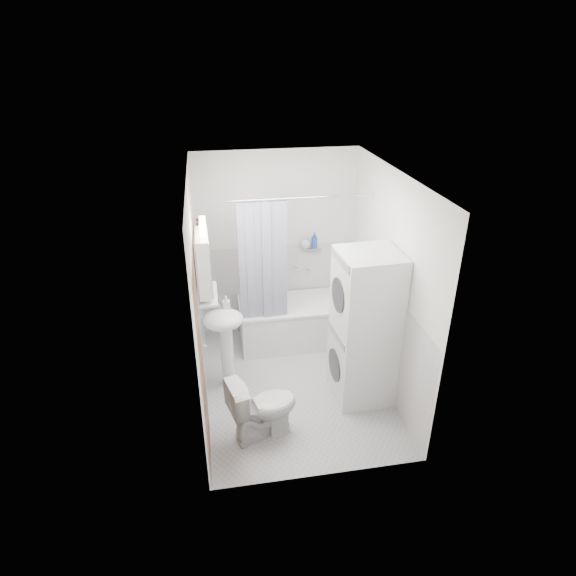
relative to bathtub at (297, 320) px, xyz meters
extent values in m
plane|color=#B7B6BB|center=(-0.19, -0.92, -0.31)|extent=(2.60, 2.60, 0.00)
plane|color=white|center=(-0.19, 0.38, 0.89)|extent=(2.00, 0.00, 2.00)
plane|color=white|center=(-0.19, -2.22, 0.89)|extent=(2.00, 0.00, 2.00)
plane|color=white|center=(-1.19, -0.92, 0.89)|extent=(0.00, 2.60, 2.60)
plane|color=white|center=(0.81, -0.92, 0.89)|extent=(0.00, 2.60, 2.60)
plane|color=white|center=(-0.19, -0.92, 2.09)|extent=(2.60, 2.60, 0.00)
plane|color=white|center=(-0.19, 0.37, 0.29)|extent=(1.98, 0.00, 1.98)
plane|color=white|center=(-1.18, -0.92, 0.29)|extent=(0.00, 2.58, 2.58)
plane|color=white|center=(0.80, -0.92, 0.29)|extent=(0.00, 2.58, 2.58)
plane|color=brown|center=(-1.17, -1.80, 0.69)|extent=(0.00, 2.00, 2.00)
cylinder|color=silver|center=(-1.14, -1.47, 0.69)|extent=(0.04, 0.04, 0.04)
cube|color=white|center=(0.00, 0.00, -0.04)|extent=(1.45, 0.68, 0.53)
cube|color=white|center=(0.00, 0.00, 0.24)|extent=(1.47, 0.70, 0.03)
cube|color=silver|center=(0.00, 0.00, 0.12)|extent=(1.27, 0.50, 0.20)
cylinder|color=silver|center=(0.20, 0.33, 0.57)|extent=(0.04, 0.12, 0.04)
cylinder|color=silver|center=(0.00, -0.29, 1.69)|extent=(1.65, 0.02, 0.02)
cube|color=#141A47|center=(-0.67, -0.29, 0.94)|extent=(0.10, 0.02, 1.45)
cube|color=#141A47|center=(-0.58, -0.29, 0.94)|extent=(0.10, 0.02, 1.45)
cube|color=#141A47|center=(-0.49, -0.29, 0.94)|extent=(0.10, 0.02, 1.45)
cube|color=#141A47|center=(-0.40, -0.29, 0.94)|extent=(0.10, 0.02, 1.45)
cube|color=#141A47|center=(-0.31, -0.29, 0.94)|extent=(0.10, 0.02, 1.45)
cube|color=#141A47|center=(-0.22, -0.29, 0.94)|extent=(0.10, 0.02, 1.45)
ellipsoid|color=white|center=(-0.95, -0.76, 0.54)|extent=(0.44, 0.37, 0.20)
cylinder|color=white|center=(-0.93, -0.76, 0.07)|extent=(0.14, 0.14, 0.75)
cylinder|color=silver|center=(-0.97, -0.62, 0.66)|extent=(0.03, 0.03, 0.14)
cylinder|color=silver|center=(-0.97, -0.66, 0.72)|extent=(0.02, 0.10, 0.02)
cube|color=white|center=(-1.10, -0.82, 1.24)|extent=(0.12, 0.50, 0.60)
cube|color=white|center=(-1.04, -0.82, 1.24)|extent=(0.01, 0.47, 0.57)
cube|color=#FFEABF|center=(-1.08, -0.82, 1.62)|extent=(0.06, 0.45, 0.06)
cube|color=silver|center=(-1.08, -0.82, 0.89)|extent=(0.18, 0.54, 0.02)
cube|color=silver|center=(0.25, 0.32, 0.84)|extent=(0.22, 0.06, 0.02)
cube|color=#50101E|center=(-1.13, -0.17, 0.98)|extent=(0.05, 0.38, 0.89)
cube|color=#50101E|center=(-1.10, -0.17, 1.39)|extent=(0.03, 0.33, 0.08)
cylinder|color=silver|center=(-1.14, -0.17, 1.43)|extent=(0.02, 0.04, 0.02)
cube|color=white|center=(0.49, -1.17, 0.11)|extent=(0.63, 0.63, 0.84)
cylinder|color=#2D2D33|center=(0.18, -1.17, 0.10)|extent=(0.04, 0.36, 0.36)
cube|color=gray|center=(0.19, -1.17, 0.48)|extent=(0.04, 0.54, 0.08)
cube|color=white|center=(0.49, -1.17, 0.96)|extent=(0.63, 0.63, 0.84)
cylinder|color=#2D2D33|center=(0.18, -1.17, 0.95)|extent=(0.04, 0.36, 0.36)
cube|color=gray|center=(0.19, -1.17, 1.33)|extent=(0.04, 0.54, 0.08)
imported|color=white|center=(-0.64, -1.61, 0.02)|extent=(0.75, 0.54, 0.67)
imported|color=gray|center=(-0.90, -0.67, 0.64)|extent=(0.08, 0.17, 0.08)
imported|color=gray|center=(-1.08, -0.97, 0.94)|extent=(0.07, 0.18, 0.07)
imported|color=gray|center=(-1.08, -0.70, 0.95)|extent=(0.10, 0.09, 0.10)
imported|color=gray|center=(0.16, 0.32, 0.92)|extent=(0.13, 0.17, 0.13)
imported|color=#294CA7|center=(0.28, 0.32, 0.89)|extent=(0.08, 0.21, 0.08)
camera|label=1|loc=(-1.02, -5.23, 3.15)|focal=30.00mm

